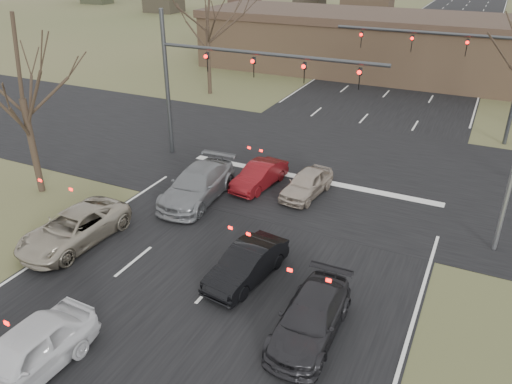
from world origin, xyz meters
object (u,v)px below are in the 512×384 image
car_white_sedan (24,355)px  car_black_hatch (247,264)px  mast_arm_far (471,56)px  car_silver_suv (74,228)px  car_grey_ahead (197,185)px  car_charcoal_sedan (310,318)px  car_silver_ahead (307,183)px  mast_arm_near (218,72)px  car_red_ahead (259,175)px  building (430,48)px

car_white_sedan → car_black_hatch: size_ratio=1.15×
mast_arm_far → car_silver_suv: 23.99m
car_silver_suv → car_black_hatch: car_silver_suv is taller
car_black_hatch → car_grey_ahead: car_grey_ahead is taller
car_charcoal_sedan → car_silver_ahead: bearing=110.3°
mast_arm_near → mast_arm_far: bearing=41.2°
car_charcoal_sedan → car_white_sedan: bearing=-143.4°
mast_arm_far → car_white_sedan: 27.63m
mast_arm_near → car_red_ahead: bearing=-30.0°
mast_arm_near → car_charcoal_sedan: (9.23, -10.77, -4.44)m
car_silver_suv → car_black_hatch: 7.47m
building → car_black_hatch: 34.13m
car_charcoal_sedan → car_black_hatch: bearing=150.0°
car_silver_suv → car_red_ahead: car_silver_suv is taller
car_silver_suv → car_charcoal_sedan: car_silver_suv is taller
car_red_ahead → car_black_hatch: bearing=-60.8°
building → car_black_hatch: bearing=-91.8°
car_red_ahead → car_charcoal_sedan: bearing=-48.8°
mast_arm_near → car_grey_ahead: (1.19, -4.40, -4.31)m
car_grey_ahead → car_silver_ahead: size_ratio=1.44×
mast_arm_far → car_black_hatch: mast_arm_far is taller
car_black_hatch → car_grey_ahead: size_ratio=0.74×
mast_arm_far → car_white_sedan: mast_arm_far is taller
mast_arm_near → mast_arm_far: same height
car_black_hatch → car_red_ahead: size_ratio=1.05×
car_silver_suv → car_charcoal_sedan: 10.54m
car_black_hatch → car_charcoal_sedan: (3.08, -1.72, -0.01)m
car_red_ahead → car_silver_ahead: car_silver_ahead is taller
car_grey_ahead → car_silver_ahead: 5.26m
car_white_sedan → car_charcoal_sedan: car_white_sedan is taller
car_white_sedan → car_black_hatch: car_white_sedan is taller
mast_arm_near → car_red_ahead: size_ratio=3.28×
building → car_grey_ahead: building is taller
mast_arm_near → car_silver_suv: size_ratio=2.48×
car_black_hatch → car_grey_ahead: 6.80m
car_charcoal_sedan → car_grey_ahead: bearing=140.7°
car_white_sedan → car_red_ahead: size_ratio=1.21×
car_silver_suv → car_black_hatch: size_ratio=1.26×
mast_arm_far → car_white_sedan: size_ratio=2.49×
car_charcoal_sedan → car_red_ahead: car_charcoal_sedan is taller
mast_arm_far → car_silver_ahead: (-5.68, -11.73, -4.40)m
car_red_ahead → car_silver_ahead: (2.47, 0.14, 0.01)m
mast_arm_near → car_red_ahead: mast_arm_near is taller
car_white_sedan → mast_arm_near: bearing=101.7°
car_charcoal_sedan → car_silver_suv: bearing=174.4°
car_black_hatch → car_silver_ahead: bearing=100.9°
car_black_hatch → car_red_ahead: car_black_hatch is taller
car_black_hatch → building: bearing=95.8°
mast_arm_near → car_silver_suv: bearing=-97.3°
car_black_hatch → car_red_ahead: 7.73m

